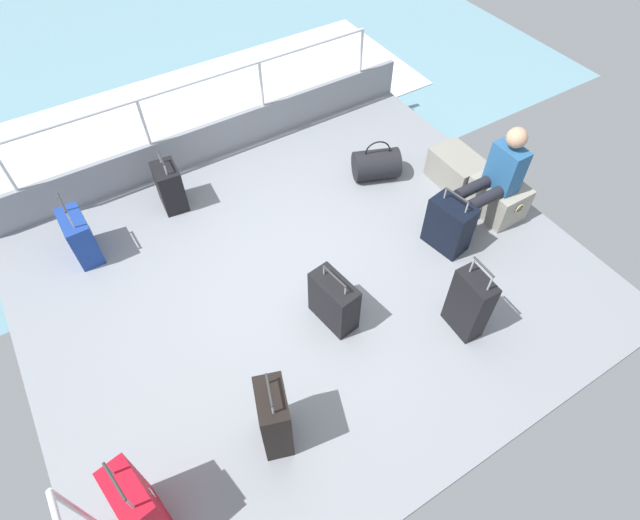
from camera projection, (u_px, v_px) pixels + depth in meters
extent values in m
cube|color=gray|center=(308.00, 279.00, 4.98)|extent=(4.40, 5.20, 0.06)
cube|color=gray|center=(213.00, 140.00, 5.95)|extent=(0.06, 5.20, 0.45)
cylinder|color=silver|center=(15.00, 187.00, 5.04)|extent=(0.04, 0.04, 1.00)
cylinder|color=silver|center=(149.00, 141.00, 5.51)|extent=(0.04, 0.04, 1.00)
cylinder|color=silver|center=(263.00, 102.00, 5.97)|extent=(0.04, 0.04, 1.00)
cylinder|color=silver|center=(360.00, 68.00, 6.43)|extent=(0.04, 0.04, 1.00)
cylinder|color=silver|center=(200.00, 80.00, 5.35)|extent=(0.04, 4.16, 0.04)
cylinder|color=silver|center=(80.00, 512.00, 3.19)|extent=(0.04, 0.04, 0.95)
plane|color=#6B99A8|center=(101.00, 17.00, 9.10)|extent=(12.00, 12.00, 0.00)
cube|color=white|center=(177.00, 119.00, 7.16)|extent=(2.40, 7.28, 0.01)
cube|color=gray|center=(457.00, 170.00, 5.68)|extent=(0.59, 0.40, 0.37)
torus|color=tan|center=(440.00, 150.00, 5.79)|extent=(0.02, 0.12, 0.12)
torus|color=tan|center=(477.00, 180.00, 5.46)|extent=(0.02, 0.12, 0.12)
cube|color=gray|center=(498.00, 198.00, 5.38)|extent=(0.54, 0.41, 0.39)
torus|color=tan|center=(481.00, 177.00, 5.47)|extent=(0.02, 0.12, 0.12)
torus|color=tan|center=(520.00, 208.00, 5.17)|extent=(0.02, 0.12, 0.12)
cube|color=#26598C|center=(506.00, 167.00, 5.02)|extent=(0.34, 0.20, 0.48)
sphere|color=tan|center=(517.00, 138.00, 4.75)|extent=(0.20, 0.20, 0.20)
cylinder|color=black|center=(485.00, 199.00, 5.03)|extent=(0.12, 0.40, 0.12)
cylinder|color=black|center=(464.00, 223.00, 5.15)|extent=(0.11, 0.11, 0.39)
cylinder|color=black|center=(472.00, 188.00, 5.13)|extent=(0.12, 0.40, 0.12)
cylinder|color=black|center=(452.00, 212.00, 5.24)|extent=(0.11, 0.11, 0.39)
cube|color=black|center=(274.00, 418.00, 3.71)|extent=(0.41, 0.32, 0.69)
cylinder|color=#A5A8AD|center=(267.00, 379.00, 3.46)|extent=(0.02, 0.02, 0.12)
cylinder|color=#A5A8AD|center=(273.00, 409.00, 3.33)|extent=(0.02, 0.02, 0.12)
cylinder|color=#2D2D2D|center=(269.00, 390.00, 3.35)|extent=(0.23, 0.09, 0.02)
cube|color=white|center=(288.00, 407.00, 3.62)|extent=(0.05, 0.02, 0.08)
cube|color=black|center=(469.00, 304.00, 4.35)|extent=(0.36, 0.20, 0.67)
cylinder|color=#A5A8AD|center=(472.00, 265.00, 4.08)|extent=(0.02, 0.02, 0.17)
cylinder|color=#A5A8AD|center=(490.00, 283.00, 3.96)|extent=(0.02, 0.02, 0.17)
cylinder|color=#2D2D2D|center=(484.00, 267.00, 3.96)|extent=(0.23, 0.03, 0.02)
cube|color=green|center=(482.00, 289.00, 4.27)|extent=(0.05, 0.01, 0.08)
cube|color=navy|center=(80.00, 237.00, 4.95)|extent=(0.44, 0.23, 0.50)
cylinder|color=#A5A8AD|center=(62.00, 203.00, 4.75)|extent=(0.02, 0.02, 0.20)
cylinder|color=#A5A8AD|center=(70.00, 220.00, 4.61)|extent=(0.02, 0.02, 0.20)
cylinder|color=#2D2D2D|center=(62.00, 203.00, 4.60)|extent=(0.28, 0.02, 0.02)
cube|color=white|center=(90.00, 229.00, 4.96)|extent=(0.05, 0.01, 0.08)
cube|color=black|center=(449.00, 225.00, 5.02)|extent=(0.46, 0.33, 0.56)
cylinder|color=#A5A8AD|center=(445.00, 193.00, 4.81)|extent=(0.02, 0.02, 0.12)
cylinder|color=#A5A8AD|center=(467.00, 207.00, 4.69)|extent=(0.02, 0.02, 0.12)
cylinder|color=#2D2D2D|center=(457.00, 195.00, 4.71)|extent=(0.27, 0.07, 0.02)
cube|color=green|center=(462.00, 205.00, 4.92)|extent=(0.05, 0.01, 0.08)
cube|color=#B70C1E|center=(140.00, 505.00, 3.32)|extent=(0.45, 0.26, 0.72)
cylinder|color=#A5A8AD|center=(109.00, 469.00, 3.04)|extent=(0.02, 0.02, 0.17)
cylinder|color=#A5A8AD|center=(129.00, 503.00, 2.92)|extent=(0.02, 0.02, 0.17)
cylinder|color=#2D2D2D|center=(114.00, 481.00, 2.91)|extent=(0.27, 0.06, 0.02)
cube|color=white|center=(152.00, 492.00, 3.33)|extent=(0.05, 0.01, 0.08)
cube|color=black|center=(334.00, 301.00, 4.46)|extent=(0.48, 0.28, 0.52)
cylinder|color=#A5A8AD|center=(324.00, 270.00, 4.29)|extent=(0.02, 0.02, 0.10)
cylinder|color=#A5A8AD|center=(345.00, 290.00, 4.16)|extent=(0.02, 0.02, 0.10)
cylinder|color=#2D2D2D|center=(335.00, 277.00, 4.19)|extent=(0.29, 0.06, 0.02)
cube|color=green|center=(344.00, 285.00, 4.40)|extent=(0.05, 0.01, 0.08)
cube|color=black|center=(170.00, 187.00, 5.40)|extent=(0.37, 0.27, 0.51)
cylinder|color=#A5A8AD|center=(160.00, 157.00, 5.21)|extent=(0.02, 0.02, 0.13)
cylinder|color=#A5A8AD|center=(165.00, 169.00, 5.09)|extent=(0.02, 0.02, 0.13)
cylinder|color=#2D2D2D|center=(161.00, 158.00, 5.10)|extent=(0.23, 0.04, 0.02)
cube|color=silver|center=(181.00, 181.00, 5.41)|extent=(0.05, 0.01, 0.08)
cylinder|color=black|center=(376.00, 164.00, 5.76)|extent=(0.50, 0.60, 0.34)
torus|color=black|center=(378.00, 152.00, 5.62)|extent=(0.12, 0.27, 0.29)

